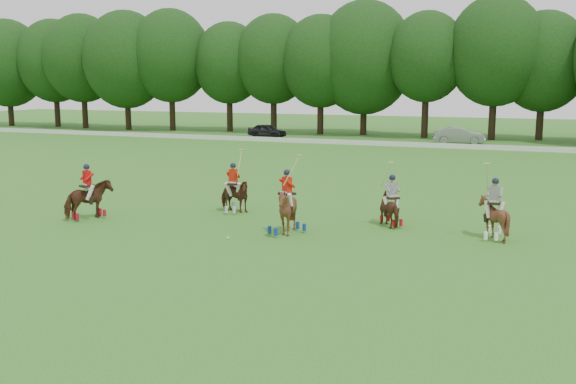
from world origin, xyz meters
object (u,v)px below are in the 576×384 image
at_px(car_mid, 459,136).
at_px(polo_red_c, 287,211).
at_px(polo_red_a, 88,199).
at_px(polo_stripe_a, 391,208).
at_px(polo_red_b, 233,195).
at_px(car_left, 267,131).
at_px(polo_ball, 228,238).
at_px(polo_stripe_b, 493,217).

distance_m(car_mid, polo_red_c, 39.61).
bearing_deg(polo_red_a, car_mid, 75.74).
bearing_deg(polo_red_a, polo_stripe_a, 16.12).
relative_size(car_mid, polo_red_a, 1.99).
bearing_deg(car_mid, polo_red_c, 166.37).
xyz_separation_m(polo_red_a, polo_red_b, (5.00, 3.61, -0.07)).
distance_m(car_left, polo_red_a, 41.26).
distance_m(polo_red_a, polo_ball, 7.14).
bearing_deg(polo_red_a, car_left, 103.17).
bearing_deg(car_left, car_mid, -82.03).
bearing_deg(polo_red_b, polo_red_c, -38.61).
xyz_separation_m(car_mid, polo_stripe_a, (1.92, -36.67, -0.04)).
height_order(car_mid, polo_red_a, polo_red_a).
relative_size(polo_red_a, polo_ball, 26.11).
xyz_separation_m(car_mid, polo_stripe_b, (5.89, -37.37, 0.04)).
distance_m(polo_red_b, polo_ball, 5.01).
bearing_deg(polo_red_c, polo_stripe_b, 16.82).
height_order(car_mid, polo_red_b, polo_red_b).
height_order(polo_red_b, polo_stripe_b, polo_stripe_b).
height_order(polo_red_b, polo_ball, polo_red_b).
xyz_separation_m(polo_red_a, polo_stripe_b, (16.10, 2.81, -0.04)).
relative_size(car_mid, polo_stripe_a, 1.79).
relative_size(polo_red_b, polo_stripe_a, 1.05).
bearing_deg(car_left, polo_stripe_b, -137.71).
relative_size(polo_red_c, polo_stripe_a, 1.15).
bearing_deg(polo_ball, polo_red_c, 40.69).
bearing_deg(polo_red_c, polo_ball, -139.31).
height_order(polo_red_a, polo_stripe_b, polo_stripe_b).
bearing_deg(polo_red_a, polo_stripe_b, 9.89).
bearing_deg(car_mid, polo_red_a, 154.18).
xyz_separation_m(car_left, car_mid, (19.61, 0.00, 0.07)).
relative_size(polo_red_c, polo_stripe_b, 1.08).
bearing_deg(car_left, polo_red_c, -147.35).
height_order(car_mid, polo_ball, car_mid).
relative_size(car_left, polo_red_a, 1.76).
height_order(car_left, car_mid, car_mid).
xyz_separation_m(car_mid, polo_red_c, (-1.43, -39.58, 0.15)).
xyz_separation_m(car_left, polo_red_c, (18.18, -39.58, 0.22)).
bearing_deg(car_mid, car_left, 78.43).
distance_m(car_left, polo_red_c, 43.56).
bearing_deg(polo_stripe_a, polo_ball, -139.12).
bearing_deg(polo_stripe_b, car_mid, 98.96).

